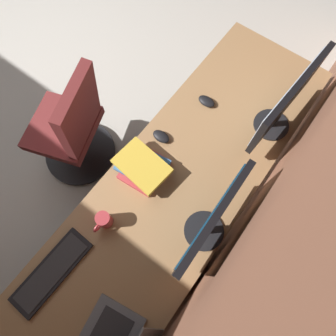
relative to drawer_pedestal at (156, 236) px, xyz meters
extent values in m
plane|color=#B2ADA3|center=(-0.42, -2.06, -0.35)|extent=(5.76, 5.76, 0.00)
cube|color=brown|center=(-0.42, 0.39, 0.95)|extent=(4.73, 0.10, 2.60)
cube|color=#936D47|center=(-0.23, -0.03, 0.37)|extent=(2.34, 0.70, 0.03)
cylinder|color=silver|center=(-1.34, -0.32, 0.00)|extent=(0.05, 0.05, 0.70)
cylinder|color=silver|center=(0.87, -0.32, 0.00)|extent=(0.05, 0.05, 0.70)
cylinder|color=silver|center=(-1.34, 0.26, 0.00)|extent=(0.05, 0.05, 0.70)
cube|color=#936D47|center=(0.00, 0.00, 0.00)|extent=(0.40, 0.50, 0.69)
cube|color=silver|center=(0.00, -0.25, 0.00)|extent=(0.37, 0.01, 0.61)
cylinder|color=black|center=(-0.86, 0.19, 0.39)|extent=(0.20, 0.20, 0.01)
cylinder|color=black|center=(-0.86, 0.19, 0.44)|extent=(0.04, 0.04, 0.10)
cube|color=black|center=(-0.86, 0.19, 0.64)|extent=(0.57, 0.07, 0.29)
cube|color=#B2BCCC|center=(-0.86, 0.18, 0.64)|extent=(0.52, 0.04, 0.26)
cylinder|color=black|center=(-0.14, 0.22, 0.39)|extent=(0.20, 0.20, 0.01)
cylinder|color=black|center=(-0.14, 0.22, 0.44)|extent=(0.04, 0.04, 0.10)
cube|color=black|center=(-0.14, 0.22, 0.65)|extent=(0.53, 0.04, 0.31)
cube|color=navy|center=(-0.14, 0.20, 0.65)|extent=(0.48, 0.02, 0.27)
cube|color=black|center=(0.45, -0.25, 0.39)|extent=(0.42, 0.15, 0.02)
cube|color=#2D2D30|center=(0.45, -0.25, 0.40)|extent=(0.38, 0.12, 0.00)
ellipsoid|color=black|center=(-0.42, -0.26, 0.40)|extent=(0.06, 0.10, 0.03)
ellipsoid|color=black|center=(-0.76, -0.19, 0.40)|extent=(0.06, 0.10, 0.03)
cube|color=#B2383D|center=(-0.21, -0.22, 0.40)|extent=(0.25, 0.22, 0.03)
cube|color=#38669E|center=(-0.22, -0.23, 0.42)|extent=(0.22, 0.27, 0.02)
cube|color=gold|center=(-0.21, -0.23, 0.45)|extent=(0.22, 0.29, 0.03)
cylinder|color=#A53338|center=(0.12, -0.20, 0.43)|extent=(0.07, 0.07, 0.10)
torus|color=#A53338|center=(0.17, -0.20, 0.44)|extent=(0.06, 0.01, 0.06)
cube|color=maroon|center=(-0.19, -0.93, 0.11)|extent=(0.55, 0.54, 0.07)
cube|color=maroon|center=(-0.25, -0.73, 0.40)|extent=(0.42, 0.25, 0.50)
cylinder|color=black|center=(-0.19, -0.93, -0.10)|extent=(0.05, 0.05, 0.37)
cylinder|color=black|center=(-0.19, -0.93, -0.31)|extent=(0.56, 0.56, 0.03)
camera|label=1|loc=(0.13, 0.19, 1.84)|focal=30.70mm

